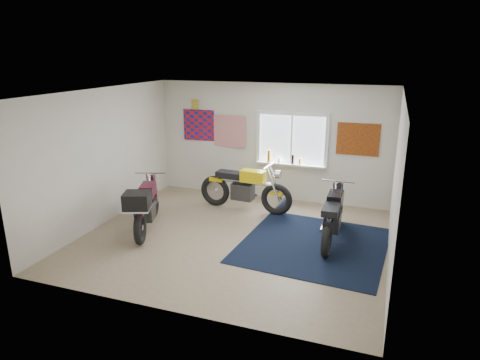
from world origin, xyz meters
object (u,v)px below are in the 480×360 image
(navy_rug, at_px, (313,245))
(maroon_tourer, at_px, (145,206))
(black_chrome_bike, at_px, (333,218))
(yellow_triumph, at_px, (245,189))

(navy_rug, height_order, maroon_tourer, maroon_tourer)
(maroon_tourer, bearing_deg, navy_rug, -101.44)
(black_chrome_bike, bearing_deg, navy_rug, 138.28)
(yellow_triumph, bearing_deg, maroon_tourer, -123.84)
(navy_rug, relative_size, yellow_triumph, 1.20)
(yellow_triumph, bearing_deg, black_chrome_bike, -21.85)
(black_chrome_bike, bearing_deg, yellow_triumph, 64.22)
(navy_rug, height_order, yellow_triumph, yellow_triumph)
(yellow_triumph, height_order, maroon_tourer, yellow_triumph)
(navy_rug, relative_size, black_chrome_bike, 1.30)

